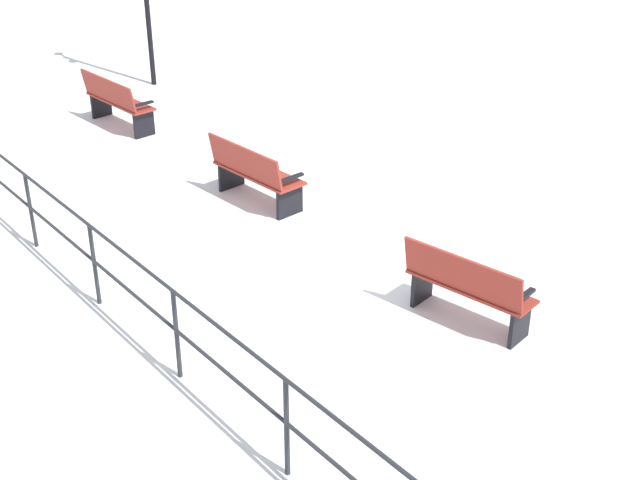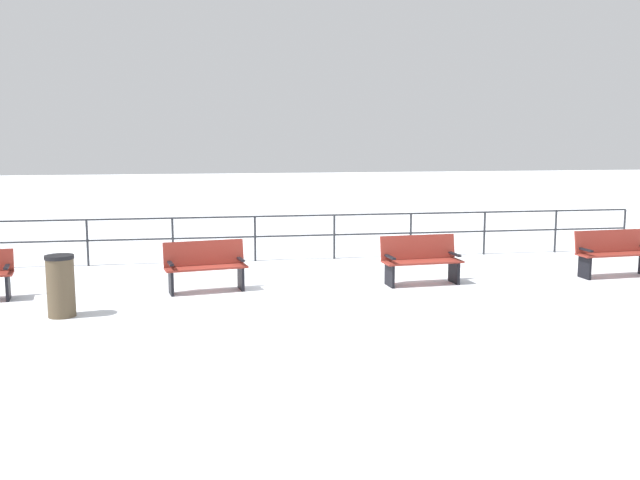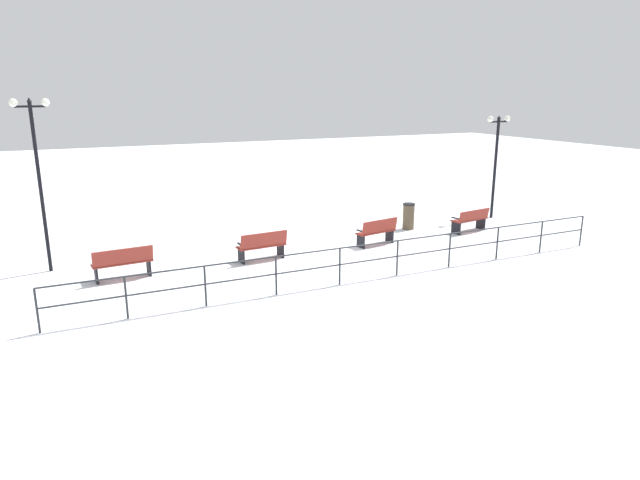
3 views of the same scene
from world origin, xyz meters
name	(u,v)px [view 2 (image 2 of 3)]	position (x,y,z in m)	size (l,w,h in m)	color
ground_plane	(317,288)	(0.00, 0.00, 0.00)	(80.00, 80.00, 0.00)	white
bench_second	(205,265)	(-0.11, -2.07, 0.49)	(0.73, 1.55, 0.93)	maroon
bench_third	(421,260)	(-0.09, 2.05, 0.48)	(0.68, 1.57, 0.93)	maroon
bench_fourth	(614,252)	(-0.16, 6.17, 0.50)	(0.61, 1.65, 0.94)	maroon
waterfront_railing	(295,230)	(-3.13, 0.00, 0.70)	(0.05, 16.62, 1.05)	#26282D
trash_bin	(61,286)	(1.38, -4.36, 0.50)	(0.45, 0.45, 0.99)	brown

